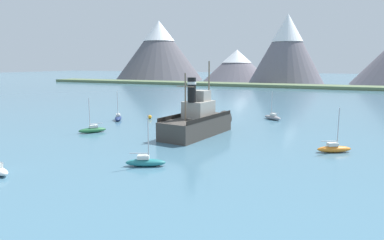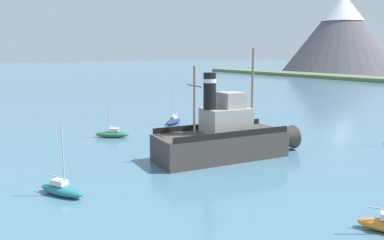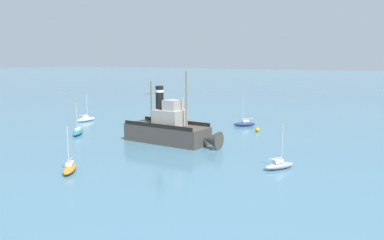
% 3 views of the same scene
% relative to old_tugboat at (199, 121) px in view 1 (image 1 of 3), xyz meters
% --- Properties ---
extents(ground_plane, '(600.00, 600.00, 0.00)m').
position_rel_old_tugboat_xyz_m(ground_plane, '(0.59, -0.86, -1.83)').
color(ground_plane, '#477289').
extents(mountain_ridge, '(206.54, 51.61, 32.91)m').
position_rel_old_tugboat_xyz_m(mountain_ridge, '(1.12, 129.14, 12.77)').
color(mountain_ridge, '#56545B').
rests_on(mountain_ridge, ground).
extents(shoreline_strip, '(240.00, 12.00, 1.20)m').
position_rel_old_tugboat_xyz_m(shoreline_strip, '(0.59, 98.25, -1.23)').
color(shoreline_strip, '#5B704C').
rests_on(shoreline_strip, ground).
extents(old_tugboat, '(6.12, 14.74, 9.90)m').
position_rel_old_tugboat_xyz_m(old_tugboat, '(0.00, 0.00, 0.00)').
color(old_tugboat, '#423D38').
rests_on(old_tugboat, ground).
extents(sailboat_grey, '(3.70, 3.16, 4.90)m').
position_rel_old_tugboat_xyz_m(sailboat_grey, '(6.76, 16.71, -1.40)').
color(sailboat_grey, gray).
rests_on(sailboat_grey, ground).
extents(sailboat_teal, '(3.92, 2.56, 4.90)m').
position_rel_old_tugboat_xyz_m(sailboat_teal, '(1.00, -15.43, -1.40)').
color(sailboat_teal, '#23757A').
rests_on(sailboat_teal, ground).
extents(sailboat_navy, '(2.96, 3.80, 4.90)m').
position_rel_old_tugboat_xyz_m(sailboat_navy, '(-17.10, 5.21, -1.40)').
color(sailboat_navy, navy).
rests_on(sailboat_navy, ground).
extents(sailboat_orange, '(3.86, 2.81, 4.90)m').
position_rel_old_tugboat_xyz_m(sailboat_orange, '(17.15, -2.66, -1.40)').
color(sailboat_orange, orange).
rests_on(sailboat_orange, ground).
extents(sailboat_green, '(3.22, 3.66, 4.90)m').
position_rel_old_tugboat_xyz_m(sailboat_green, '(-14.14, -4.86, -1.40)').
color(sailboat_green, '#286B3D').
rests_on(sailboat_green, ground).
extents(mooring_buoy, '(0.68, 0.68, 0.68)m').
position_rel_old_tugboat_xyz_m(mooring_buoy, '(-12.95, 8.69, -1.49)').
color(mooring_buoy, orange).
rests_on(mooring_buoy, ground).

